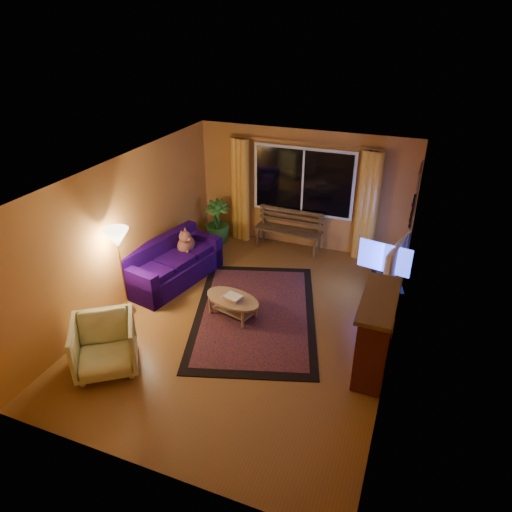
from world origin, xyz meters
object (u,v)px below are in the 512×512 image
(armchair, at_px, (104,343))
(tv_console, at_px, (386,287))
(sofa, at_px, (173,262))
(floor_lamp, at_px, (122,273))
(bench, at_px, (288,239))
(coffee_table, at_px, (233,307))

(armchair, distance_m, tv_console, 4.74)
(sofa, xyz_separation_m, tv_console, (3.80, 0.79, -0.16))
(floor_lamp, height_order, tv_console, floor_lamp)
(bench, bearing_deg, tv_console, -27.43)
(coffee_table, height_order, tv_console, tv_console)
(armchair, height_order, floor_lamp, floor_lamp)
(sofa, relative_size, tv_console, 1.71)
(bench, relative_size, coffee_table, 1.43)
(tv_console, bearing_deg, coffee_table, -161.94)
(floor_lamp, bearing_deg, sofa, 80.56)
(armchair, xyz_separation_m, floor_lamp, (-0.54, 1.24, 0.35))
(bench, distance_m, coffee_table, 2.71)
(armchair, height_order, coffee_table, armchair)
(tv_console, bearing_deg, floor_lamp, -167.85)
(armchair, xyz_separation_m, coffee_table, (1.16, 1.78, -0.25))
(bench, height_order, armchair, armchair)
(bench, xyz_separation_m, coffee_table, (-0.09, -2.71, -0.03))
(armchair, bearing_deg, floor_lamp, 78.15)
(bench, bearing_deg, sofa, -125.76)
(sofa, relative_size, armchair, 2.27)
(coffee_table, xyz_separation_m, tv_console, (2.30, 1.46, 0.06))
(armchair, bearing_deg, bench, 39.09)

